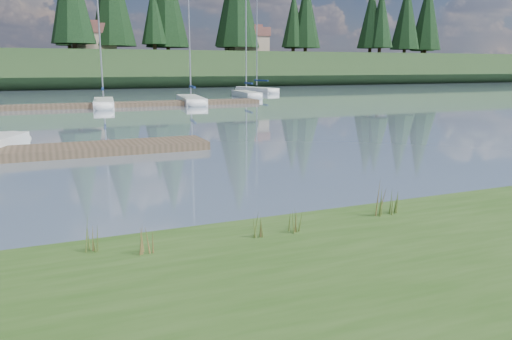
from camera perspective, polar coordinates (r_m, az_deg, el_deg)
name	(u,v)px	position (r m, az deg, el deg)	size (l,w,h in m)	color
ground	(67,108)	(39.61, -20.77, 6.62)	(200.00, 200.00, 0.00)	slate
ridge	(52,70)	(82.48, -22.25, 10.55)	(200.00, 20.00, 5.00)	#1F3319
dock_far	(95,105)	(39.73, -17.89, 7.05)	(26.00, 2.20, 0.30)	#4C3D2C
sailboat_bg_2	(104,102)	(40.73, -17.01, 7.46)	(2.18, 7.28, 10.85)	silver
sailboat_bg_3	(190,99)	(42.95, -7.57, 8.06)	(2.74, 8.35, 12.03)	silver
sailboat_bg_4	(245,93)	(51.26, -1.32, 8.75)	(2.23, 7.39, 10.81)	silver
sailboat_bg_5	(254,89)	(60.81, -0.28, 9.22)	(2.92, 8.16, 11.44)	silver
weed_0	(145,236)	(7.50, -12.52, -7.33)	(0.17, 0.14, 0.65)	#475B23
weed_1	(256,225)	(7.99, 0.04, -6.34)	(0.17, 0.14, 0.50)	#475B23
weed_2	(381,200)	(9.40, 14.09, -3.31)	(0.17, 0.14, 0.72)	#475B23
weed_3	(92,236)	(7.81, -18.25, -7.14)	(0.17, 0.14, 0.57)	#475B23
weed_4	(296,221)	(8.33, 4.55, -5.87)	(0.17, 0.14, 0.41)	#475B23
weed_5	(394,203)	(9.62, 15.50, -3.60)	(0.17, 0.14, 0.50)	#475B23
mud_lip	(157,249)	(8.55, -11.20, -8.80)	(60.00, 0.50, 0.14)	#33281C
conifer_5	(154,14)	(81.54, -11.63, 17.04)	(3.96, 3.96, 10.35)	#382619
conifer_7	(306,13)	(91.95, 5.73, 17.44)	(5.28, 5.28, 13.20)	#382619
conifer_8	(381,18)	(95.48, 14.09, 16.54)	(4.62, 4.62, 11.77)	#382619
conifer_9	(427,14)	(106.05, 18.99, 16.49)	(5.94, 5.94, 14.62)	#382619
house_1	(93,37)	(80.93, -18.12, 14.25)	(6.30, 5.30, 4.65)	gray
house_2	(247,40)	(84.67, -1.06, 14.68)	(6.30, 5.30, 4.65)	gray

